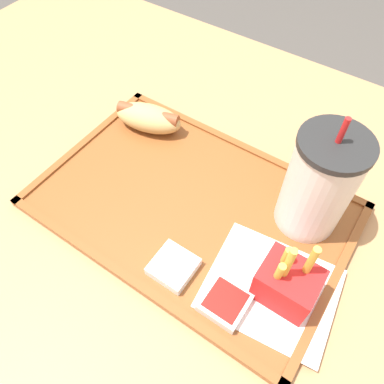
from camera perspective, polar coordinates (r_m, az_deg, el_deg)
ground_plane at (r=1.29m, az=0.43°, el=-22.80°), size 8.00×8.00×0.00m
dining_table at (r=0.91m, az=0.59°, el=-17.10°), size 1.47×0.92×0.78m
food_tray at (r=0.57m, az=0.00°, el=-2.08°), size 0.46×0.30×0.01m
paper_napkin at (r=0.51m, az=11.96°, el=-14.16°), size 0.18×0.16×0.00m
soda_cup at (r=0.51m, az=18.76°, el=1.11°), size 0.09×0.09×0.19m
hot_dog_far at (r=0.66m, az=-6.65°, el=11.21°), size 0.13×0.08×0.05m
fries_carton at (r=0.48m, az=14.29°, el=-13.28°), size 0.07×0.06×0.12m
sauce_cup_mayo at (r=0.50m, az=-2.86°, el=-11.23°), size 0.05×0.05×0.02m
sauce_cup_ketchup at (r=0.49m, az=5.06°, el=-16.36°), size 0.05×0.05×0.02m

